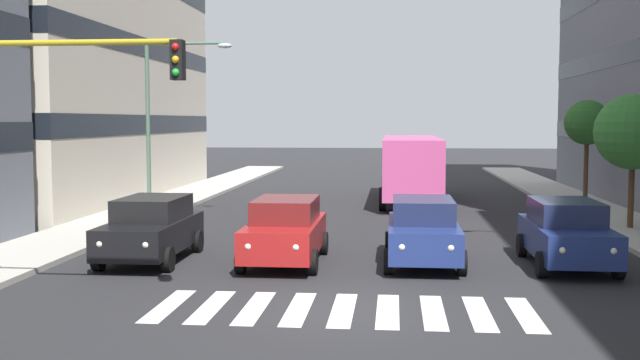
{
  "coord_description": "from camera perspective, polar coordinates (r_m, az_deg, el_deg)",
  "views": [
    {
      "loc": [
        -1.01,
        15.04,
        3.8
      ],
      "look_at": [
        1.19,
        -7.45,
        2.03
      ],
      "focal_mm": 42.83,
      "sensor_mm": 36.0,
      "label": 1
    }
  ],
  "objects": [
    {
      "name": "street_lamp_right",
      "position": [
        29.85,
        -11.65,
        5.41
      ],
      "size": [
        3.38,
        0.28,
        6.7
      ],
      "color": "#4C6B56",
      "rests_on": "sidewalk_right"
    },
    {
      "name": "car_1",
      "position": [
        20.45,
        7.7,
        -3.76
      ],
      "size": [
        2.02,
        4.44,
        1.72
      ],
      "color": "navy",
      "rests_on": "ground_plane"
    },
    {
      "name": "traffic_light_gantry",
      "position": [
        16.01,
        -20.89,
        3.86
      ],
      "size": [
        4.5,
        0.36,
        5.5
      ],
      "color": "#AD991E",
      "rests_on": "ground_plane"
    },
    {
      "name": "car_3",
      "position": [
        21.2,
        -12.48,
        -3.53
      ],
      "size": [
        2.02,
        4.44,
        1.72
      ],
      "color": "black",
      "rests_on": "ground_plane"
    },
    {
      "name": "car_0",
      "position": [
        20.86,
        17.93,
        -3.77
      ],
      "size": [
        2.02,
        4.44,
        1.72
      ],
      "color": "navy",
      "rests_on": "ground_plane"
    },
    {
      "name": "car_2",
      "position": [
        20.37,
        -2.62,
        -3.76
      ],
      "size": [
        2.02,
        4.44,
        1.72
      ],
      "color": "maroon",
      "rests_on": "ground_plane"
    },
    {
      "name": "street_tree_2",
      "position": [
        35.66,
        19.33,
        4.03
      ],
      "size": [
        1.99,
        1.99,
        4.55
      ],
      "color": "#513823",
      "rests_on": "sidewalk_left"
    },
    {
      "name": "bus_behind_traffic",
      "position": [
        35.65,
        6.81,
        1.33
      ],
      "size": [
        2.78,
        10.5,
        3.0
      ],
      "color": "#DB5193",
      "rests_on": "ground_plane"
    },
    {
      "name": "street_tree_1",
      "position": [
        27.96,
        22.35,
        3.33
      ],
      "size": [
        2.57,
        2.57,
        4.55
      ],
      "color": "#513823",
      "rests_on": "sidewalk_left"
    },
    {
      "name": "ground_plane",
      "position": [
        15.55,
        1.72,
        -9.68
      ],
      "size": [
        180.0,
        180.0,
        0.0
      ],
      "primitive_type": "plane",
      "color": "#262628"
    },
    {
      "name": "crosswalk_markings",
      "position": [
        15.55,
        1.72,
        -9.66
      ],
      "size": [
        7.65,
        2.8,
        0.01
      ],
      "color": "silver",
      "rests_on": "ground_plane"
    }
  ]
}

